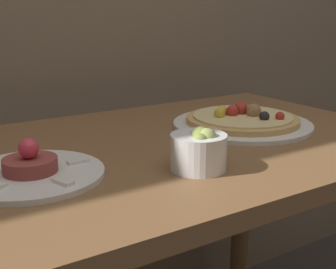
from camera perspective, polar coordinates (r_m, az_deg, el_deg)
dining_table at (r=1.05m, az=0.18°, el=-7.50°), size 1.09×0.70×0.77m
pizza_plate at (r=1.15m, az=9.05°, el=1.67°), size 0.34×0.34×0.06m
tartare_plate at (r=0.84m, az=-16.41°, el=-4.28°), size 0.25×0.25×0.07m
small_bowl at (r=0.83m, az=3.82°, el=-1.75°), size 0.10×0.10×0.08m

